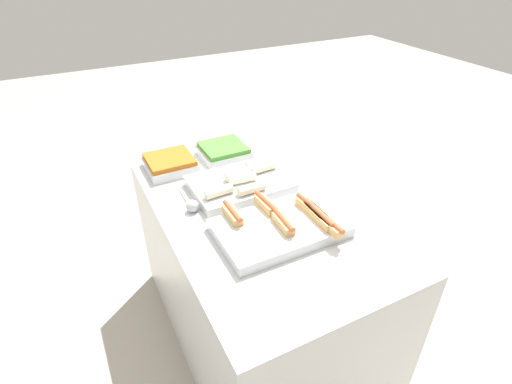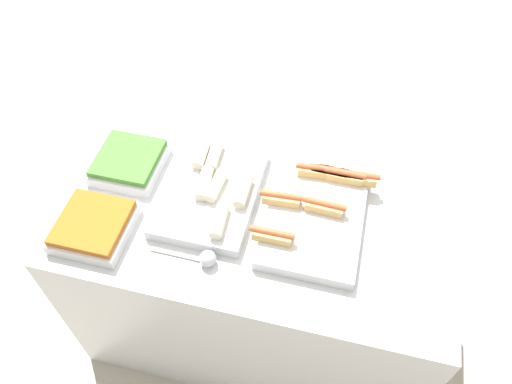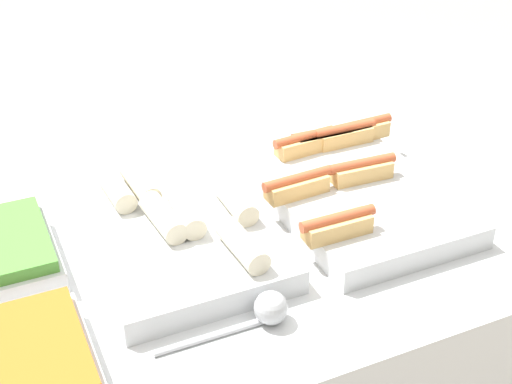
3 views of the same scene
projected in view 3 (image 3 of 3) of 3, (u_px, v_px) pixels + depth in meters
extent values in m
cube|color=silver|center=(262.00, 374.00, 1.70)|extent=(1.43, 0.87, 0.87)
cube|color=silver|center=(349.00, 192.00, 1.53)|extent=(0.34, 0.53, 0.05)
cube|color=tan|center=(322.00, 140.00, 1.64)|extent=(0.13, 0.05, 0.04)
cylinder|color=#C15633|center=(323.00, 133.00, 1.63)|extent=(0.15, 0.03, 0.02)
cube|color=tan|center=(361.00, 171.00, 1.52)|extent=(0.14, 0.05, 0.04)
cylinder|color=#C15633|center=(362.00, 163.00, 1.51)|extent=(0.15, 0.03, 0.02)
cube|color=tan|center=(297.00, 187.00, 1.46)|extent=(0.14, 0.05, 0.04)
cylinder|color=#C15633|center=(297.00, 179.00, 1.45)|extent=(0.15, 0.03, 0.02)
cube|color=tan|center=(304.00, 145.00, 1.62)|extent=(0.14, 0.06, 0.04)
cylinder|color=#C15633|center=(304.00, 137.00, 1.61)|extent=(0.15, 0.03, 0.02)
cube|color=tan|center=(361.00, 131.00, 1.68)|extent=(0.13, 0.05, 0.04)
cylinder|color=#C15633|center=(362.00, 124.00, 1.67)|extent=(0.15, 0.03, 0.02)
cube|color=tan|center=(337.00, 227.00, 1.34)|extent=(0.13, 0.04, 0.04)
cylinder|color=#C15633|center=(338.00, 218.00, 1.33)|extent=(0.15, 0.02, 0.02)
cube|color=tan|center=(344.00, 137.00, 1.65)|extent=(0.13, 0.04, 0.04)
cylinder|color=#C15633|center=(345.00, 129.00, 1.64)|extent=(0.15, 0.02, 0.02)
cube|color=silver|center=(176.00, 235.00, 1.39)|extent=(0.34, 0.48, 0.05)
cylinder|color=beige|center=(116.00, 189.00, 1.45)|extent=(0.05, 0.14, 0.05)
cylinder|color=beige|center=(163.00, 217.00, 1.36)|extent=(0.06, 0.14, 0.05)
cylinder|color=beige|center=(242.00, 245.00, 1.28)|extent=(0.05, 0.14, 0.05)
cylinder|color=beige|center=(234.00, 199.00, 1.41)|extent=(0.05, 0.14, 0.05)
cylinder|color=beige|center=(140.00, 183.00, 1.47)|extent=(0.05, 0.14, 0.05)
cylinder|color=beige|center=(186.00, 212.00, 1.37)|extent=(0.06, 0.14, 0.05)
cube|color=silver|center=(12.00, 376.00, 1.07)|extent=(0.25, 0.26, 0.05)
cube|color=#B7601E|center=(7.00, 359.00, 1.06)|extent=(0.23, 0.23, 0.02)
cylinder|color=#B2B5BA|center=(214.00, 336.00, 1.18)|extent=(0.21, 0.01, 0.01)
sphere|color=#B2B5BA|center=(271.00, 308.00, 1.20)|extent=(0.06, 0.06, 0.06)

